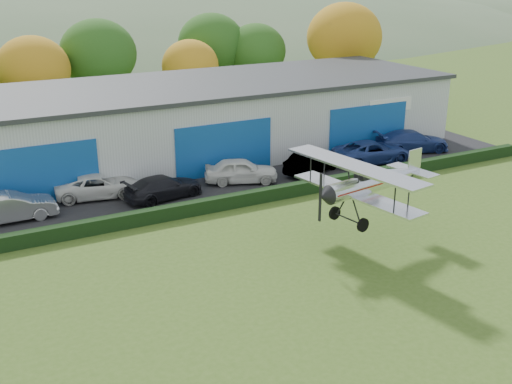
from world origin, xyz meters
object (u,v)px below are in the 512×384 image
car_3 (164,187)px  car_5 (314,161)px  car_1 (11,207)px  car_2 (98,186)px  biplane (368,182)px  car_6 (372,152)px  car_7 (412,141)px  hangar (190,119)px  car_4 (241,170)px

car_3 → car_5: (10.78, 0.01, 0.09)m
car_3 → car_1: bearing=77.0°
car_1 → car_3: 8.67m
car_1 → car_2: (5.22, 1.54, -0.08)m
biplane → car_6: bearing=41.4°
car_3 → car_7: bearing=-97.1°
hangar → car_2: 11.00m
car_6 → car_2: bearing=88.9°
hangar → car_5: size_ratio=8.35×
car_1 → car_7: (28.83, 0.25, 0.02)m
car_6 → biplane: 14.42m
car_5 → biplane: (-4.01, -10.99, 2.49)m
car_7 → biplane: (-13.41, -11.79, 2.47)m
hangar → car_4: hangar is taller
car_3 → car_4: size_ratio=1.04×
car_2 → car_7: 23.64m
car_2 → car_6: bearing=-85.4°
car_5 → car_7: 9.43m
car_5 → car_6: (4.98, -0.00, -0.00)m
car_4 → biplane: bearing=-151.8°
car_7 → car_2: bearing=101.6°
car_3 → car_5: size_ratio=1.00×
car_2 → car_5: 14.36m
car_1 → car_2: car_1 is taller
car_1 → car_2: 5.45m
car_3 → car_6: 15.76m
car_2 → biplane: biplane is taller
car_2 → car_4: car_4 is taller
car_2 → car_7: bearing=-82.3°
car_3 → car_7: 20.19m
car_2 → car_3: (3.43, -2.10, -0.00)m
car_6 → car_7: (4.42, 0.80, 0.03)m
hangar → car_5: (5.50, -8.54, -1.80)m
car_5 → car_7: car_7 is taller
hangar → car_6: hangar is taller
car_5 → car_6: size_ratio=0.85×
car_1 → car_6: 24.42m
car_7 → car_6: bearing=115.0°
car_4 → car_7: size_ratio=0.83×
car_3 → car_6: (15.76, 0.01, 0.09)m
biplane → car_3: bearing=112.4°
car_7 → biplane: size_ratio=0.69×
car_6 → car_7: bearing=-74.6°
car_5 → car_6: car_5 is taller
car_6 → biplane: (-8.99, -10.99, 2.50)m
car_1 → car_3: (8.65, -0.55, -0.09)m
car_2 → car_3: 4.02m
hangar → car_3: bearing=-121.7°
car_4 → car_6: (10.28, -0.45, -0.01)m
hangar → biplane: 19.60m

